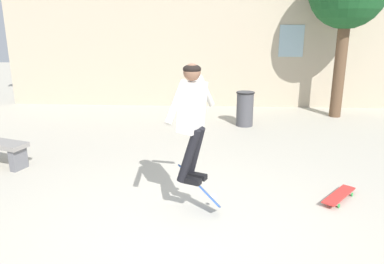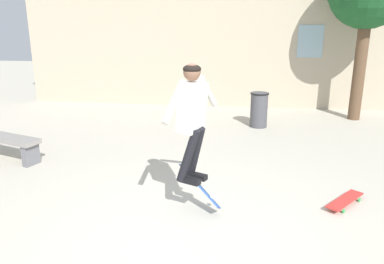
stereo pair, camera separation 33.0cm
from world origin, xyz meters
TOP-DOWN VIEW (x-y plane):
  - ground_plane at (0.00, 0.00)m, footprint 40.00×40.00m
  - building_backdrop at (0.01, 7.46)m, footprint 12.52×0.52m
  - trash_bin at (1.08, 5.03)m, footprint 0.45×0.45m
  - skater at (0.04, 0.48)m, footprint 0.57×1.15m
  - skateboard_flipping at (0.13, 0.57)m, footprint 0.59×0.51m
  - skateboard_resting at (2.12, 1.01)m, footprint 0.64×0.73m

SIDE VIEW (x-z plane):
  - ground_plane at x=0.00m, z-range 0.00..0.00m
  - skateboard_resting at x=2.12m, z-range 0.03..0.11m
  - skateboard_flipping at x=0.13m, z-range 0.09..0.63m
  - trash_bin at x=1.08m, z-range 0.02..0.87m
  - skater at x=0.04m, z-range 0.63..2.13m
  - building_backdrop at x=0.01m, z-range -0.43..4.38m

